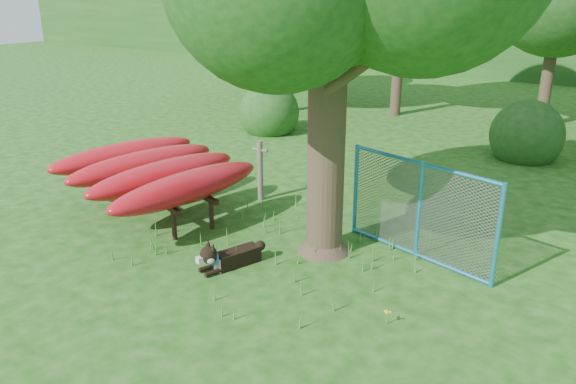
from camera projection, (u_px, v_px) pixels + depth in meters
The scene contains 8 objects.
ground at pixel (231, 273), 8.50m from camera, with size 80.00×80.00×0.00m, color #174B0F.
wooden_post at pixel (260, 169), 11.29m from camera, with size 0.34×0.13×1.24m.
kayak_rack at pixel (154, 170), 10.60m from camera, with size 3.65×3.93×1.11m.
husky_dog at pixel (228, 257), 8.62m from camera, with size 0.57×1.12×0.52m.
fence_section at pixel (419, 210), 8.77m from camera, with size 2.67×0.68×2.66m.
wildflower_clump at pixel (387, 313), 7.15m from camera, with size 0.09×0.10×0.21m.
shrub_left at pixel (269, 132), 16.98m from camera, with size 1.80×1.80×1.80m, color #1B4D18.
shrub_mid at pixel (523, 158), 14.30m from camera, with size 1.80×1.80×1.80m, color #1B4D18.
Camera 1 is at (5.11, -5.67, 4.04)m, focal length 35.00 mm.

